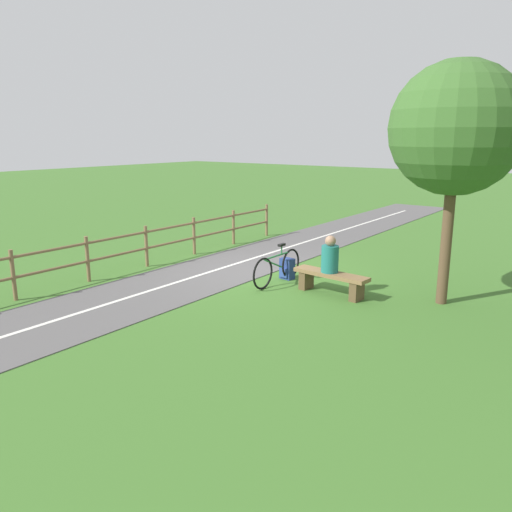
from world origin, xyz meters
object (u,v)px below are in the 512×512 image
object	(u,v)px
bench	(331,279)
tree_near_bench	(456,129)
bicycle	(277,267)
backpack	(287,269)
person_seated	(330,257)

from	to	relation	value
bench	tree_near_bench	xyz separation A→B (m)	(-1.99, -0.80, 2.95)
bicycle	bench	bearing A→B (deg)	90.25
bicycle	backpack	world-z (taller)	bicycle
person_seated	tree_near_bench	world-z (taller)	tree_near_bench
person_seated	backpack	size ratio (longest dim) A/B	1.59
bench	tree_near_bench	world-z (taller)	tree_near_bench
bicycle	backpack	distance (m)	0.46
person_seated	backpack	bearing A→B (deg)	-13.58
bench	person_seated	distance (m)	0.47
backpack	tree_near_bench	xyz separation A→B (m)	(-3.33, -0.37, 3.03)
bicycle	backpack	size ratio (longest dim) A/B	3.70
person_seated	backpack	distance (m)	1.48
tree_near_bench	bench	bearing A→B (deg)	21.86
bench	bicycle	bearing A→B (deg)	4.89
person_seated	tree_near_bench	bearing A→B (deg)	-154.10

